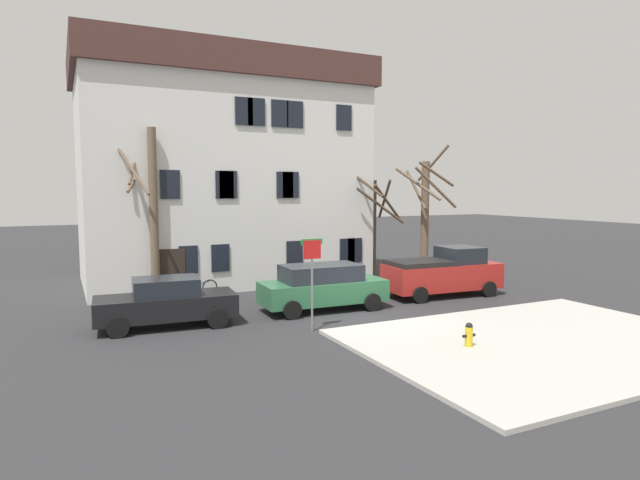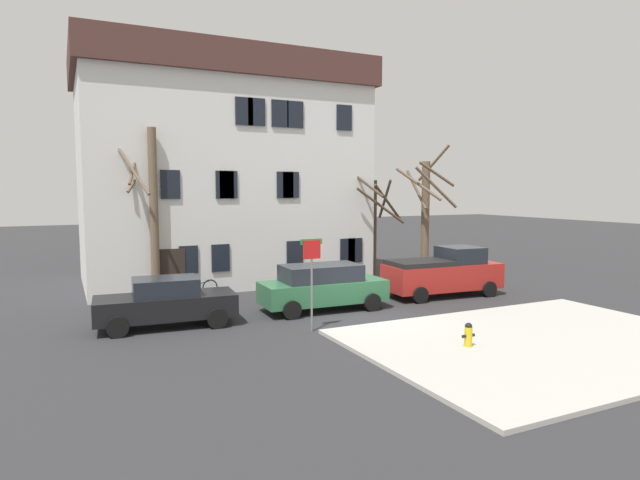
% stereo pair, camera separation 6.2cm
% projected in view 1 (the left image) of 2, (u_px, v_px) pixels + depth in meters
% --- Properties ---
extents(ground_plane, '(120.00, 120.00, 0.00)m').
position_uv_depth(ground_plane, '(361.00, 319.00, 19.04)').
color(ground_plane, '#2D2D30').
extents(sidewalk_slab, '(11.09, 7.99, 0.12)m').
position_uv_depth(sidewalk_slab, '(544.00, 342.00, 15.98)').
color(sidewalk_slab, '#B7B5AD').
rests_on(sidewalk_slab, ground_plane).
extents(building_main, '(13.77, 8.26, 11.02)m').
position_uv_depth(building_main, '(222.00, 170.00, 27.12)').
color(building_main, white).
rests_on(building_main, ground_plane).
extents(tree_bare_near, '(2.22, 2.37, 7.09)m').
position_uv_depth(tree_bare_near, '(152.00, 209.00, 21.81)').
color(tree_bare_near, brown).
rests_on(tree_bare_near, ground_plane).
extents(tree_bare_mid, '(3.06, 3.48, 5.94)m').
position_uv_depth(tree_bare_mid, '(372.00, 221.00, 27.21)').
color(tree_bare_mid, '#4C3D2D').
rests_on(tree_bare_mid, ground_plane).
extents(tree_bare_far, '(2.91, 2.90, 6.91)m').
position_uv_depth(tree_bare_far, '(425.00, 212.00, 27.54)').
color(tree_bare_far, brown).
rests_on(tree_bare_far, ground_plane).
extents(car_black_sedan, '(4.68, 2.24, 1.65)m').
position_uv_depth(car_black_sedan, '(166.00, 302.00, 17.92)').
color(car_black_sedan, black).
rests_on(car_black_sedan, ground_plane).
extents(car_green_wagon, '(4.84, 2.19, 1.75)m').
position_uv_depth(car_green_wagon, '(323.00, 286.00, 20.38)').
color(car_green_wagon, '#2D6B42').
rests_on(car_green_wagon, ground_plane).
extents(pickup_truck_red, '(5.18, 2.41, 2.10)m').
position_uv_depth(pickup_truck_red, '(443.00, 273.00, 23.13)').
color(pickup_truck_red, '#AD231E').
rests_on(pickup_truck_red, ground_plane).
extents(fire_hydrant, '(0.42, 0.22, 0.69)m').
position_uv_depth(fire_hydrant, '(469.00, 334.00, 15.30)').
color(fire_hydrant, gold).
rests_on(fire_hydrant, sidewalk_slab).
extents(street_sign_pole, '(0.76, 0.07, 3.02)m').
position_uv_depth(street_sign_pole, '(312.00, 267.00, 17.20)').
color(street_sign_pole, slate).
rests_on(street_sign_pole, ground_plane).
extents(bicycle_leaning, '(1.73, 0.36, 1.03)m').
position_uv_depth(bicycle_leaning, '(198.00, 289.00, 22.88)').
color(bicycle_leaning, black).
rests_on(bicycle_leaning, ground_plane).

